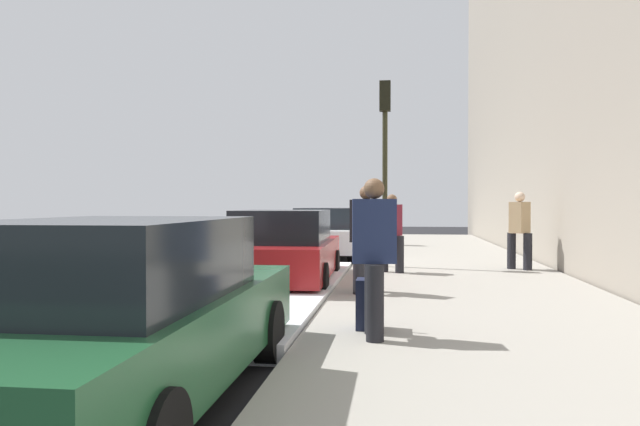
# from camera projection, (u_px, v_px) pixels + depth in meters

# --- Properties ---
(ground_plane) EXTENTS (56.00, 56.00, 0.00)m
(ground_plane) POSITION_uv_depth(u_px,v_px,m) (317.00, 266.00, 15.70)
(ground_plane) COLOR black
(sidewalk) EXTENTS (28.00, 4.60, 0.15)m
(sidewalk) POSITION_uv_depth(u_px,v_px,m) (446.00, 265.00, 15.27)
(sidewalk) COLOR #A39E93
(sidewalk) RESTS_ON ground
(lane_stripe_centre) EXTENTS (28.00, 0.14, 0.01)m
(lane_stripe_centre) POSITION_uv_depth(u_px,v_px,m) (200.00, 264.00, 16.12)
(lane_stripe_centre) COLOR gold
(lane_stripe_centre) RESTS_ON ground
(snow_bank_curb) EXTENTS (8.59, 0.56, 0.22)m
(snow_bank_curb) POSITION_uv_depth(u_px,v_px,m) (316.00, 293.00, 10.26)
(snow_bank_curb) COLOR white
(snow_bank_curb) RESTS_ON ground
(parked_car_green) EXTENTS (4.73, 1.92, 1.51)m
(parked_car_green) POSITION_uv_depth(u_px,v_px,m) (122.00, 315.00, 4.70)
(parked_car_green) COLOR black
(parked_car_green) RESTS_ON ground
(parked_car_red) EXTENTS (4.41, 2.00, 1.51)m
(parked_car_red) POSITION_uv_depth(u_px,v_px,m) (284.00, 249.00, 11.51)
(parked_car_red) COLOR black
(parked_car_red) RESTS_ON ground
(parked_car_white) EXTENTS (4.75, 2.01, 1.51)m
(parked_car_white) POSITION_uv_depth(u_px,v_px,m) (326.00, 233.00, 17.98)
(parked_car_white) COLOR black
(parked_car_white) RESTS_ON ground
(pedestrian_black_coat) EXTENTS (0.53, 0.57, 1.78)m
(pedestrian_black_coat) POSITION_uv_depth(u_px,v_px,m) (366.00, 236.00, 9.96)
(pedestrian_black_coat) COLOR black
(pedestrian_black_coat) RESTS_ON sidewalk
(pedestrian_grey_coat) EXTENTS (0.53, 0.48, 1.65)m
(pedestrian_grey_coat) POSITION_uv_depth(u_px,v_px,m) (392.00, 221.00, 21.56)
(pedestrian_grey_coat) COLOR black
(pedestrian_grey_coat) RESTS_ON sidewalk
(pedestrian_burgundy_coat) EXTENTS (0.53, 0.52, 1.69)m
(pedestrian_burgundy_coat) POSITION_uv_depth(u_px,v_px,m) (392.00, 231.00, 12.94)
(pedestrian_burgundy_coat) COLOR black
(pedestrian_burgundy_coat) RESTS_ON sidewalk
(pedestrian_tan_coat) EXTENTS (0.56, 0.52, 1.75)m
(pedestrian_tan_coat) POSITION_uv_depth(u_px,v_px,m) (520.00, 228.00, 13.52)
(pedestrian_tan_coat) COLOR black
(pedestrian_tan_coat) RESTS_ON sidewalk
(pedestrian_navy_coat) EXTENTS (0.58, 0.50, 1.76)m
(pedestrian_navy_coat) POSITION_uv_depth(u_px,v_px,m) (374.00, 253.00, 6.63)
(pedestrian_navy_coat) COLOR black
(pedestrian_navy_coat) RESTS_ON sidewalk
(traffic_light_pole) EXTENTS (0.35, 0.26, 4.37)m
(traffic_light_pole) POSITION_uv_depth(u_px,v_px,m) (385.00, 142.00, 14.15)
(traffic_light_pole) COLOR #2D2D19
(traffic_light_pole) RESTS_ON sidewalk
(rolling_suitcase) EXTENTS (0.34, 0.22, 0.95)m
(rolling_suitcase) POSITION_uv_depth(u_px,v_px,m) (366.00, 303.00, 7.10)
(rolling_suitcase) COLOR #191E38
(rolling_suitcase) RESTS_ON sidewalk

